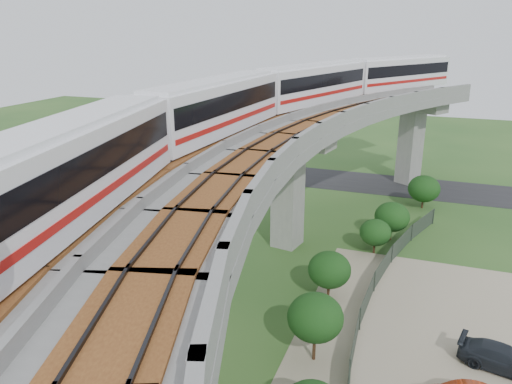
# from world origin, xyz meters

# --- Properties ---
(ground) EXTENTS (160.00, 160.00, 0.00)m
(ground) POSITION_xyz_m (0.00, 0.00, 0.00)
(ground) COLOR #285020
(ground) RESTS_ON ground
(dirt_lot) EXTENTS (18.00, 26.00, 0.04)m
(dirt_lot) POSITION_xyz_m (14.00, -2.00, 0.02)
(dirt_lot) COLOR gray
(dirt_lot) RESTS_ON ground
(asphalt_road) EXTENTS (60.00, 8.00, 0.03)m
(asphalt_road) POSITION_xyz_m (0.00, 30.00, 0.01)
(asphalt_road) COLOR #232326
(asphalt_road) RESTS_ON ground
(viaduct) EXTENTS (19.58, 73.98, 11.40)m
(viaduct) POSITION_xyz_m (3.84, 0.00, 9.05)
(viaduct) COLOR #99968E
(viaduct) RESTS_ON ground
(metro_train) EXTENTS (16.21, 60.43, 3.64)m
(metro_train) POSITION_xyz_m (1.19, 9.97, 12.31)
(metro_train) COLOR white
(metro_train) RESTS_ON ground
(fence) EXTENTS (3.87, 38.73, 1.50)m
(fence) POSITION_xyz_m (9.75, 0.00, 0.75)
(fence) COLOR #2D382D
(fence) RESTS_ON ground
(tree_0) EXTENTS (3.09, 3.09, 3.34)m
(tree_0) POSITION_xyz_m (11.13, 23.35, 2.03)
(tree_0) COLOR #382314
(tree_0) RESTS_ON ground
(tree_1) EXTENTS (2.91, 2.91, 3.33)m
(tree_1) POSITION_xyz_m (8.90, 14.27, 2.09)
(tree_1) COLOR #382314
(tree_1) RESTS_ON ground
(tree_2) EXTENTS (2.48, 2.48, 2.84)m
(tree_2) POSITION_xyz_m (7.93, 11.15, 1.78)
(tree_2) COLOR #382314
(tree_2) RESTS_ON ground
(tree_3) EXTENTS (2.83, 2.83, 3.26)m
(tree_3) POSITION_xyz_m (5.93, 3.14, 2.05)
(tree_3) COLOR #382314
(tree_3) RESTS_ON ground
(tree_4) EXTENTS (3.01, 3.01, 3.92)m
(tree_4) POSITION_xyz_m (6.57, -3.61, 2.64)
(tree_4) COLOR #382314
(tree_4) RESTS_ON ground
(car_dark) EXTENTS (4.77, 2.77, 1.30)m
(car_dark) POSITION_xyz_m (16.12, -1.06, 0.69)
(car_dark) COLOR black
(car_dark) RESTS_ON dirt_lot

